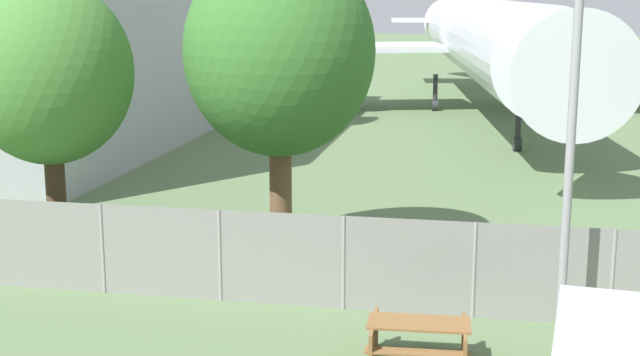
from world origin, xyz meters
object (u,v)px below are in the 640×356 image
Objects in this scene: picnic_bench_open_grass at (419,338)px; tree_left_of_cabin at (279,53)px; tree_behind_benches at (48,74)px; airplane at (485,39)px.

tree_left_of_cabin is at bearing 125.11° from picnic_bench_open_grass.
tree_behind_benches is at bearing 156.76° from picnic_bench_open_grass.
tree_left_of_cabin is at bearing 18.07° from tree_behind_benches.
airplane reaches higher than picnic_bench_open_grass.
airplane is 31.57m from picnic_bench_open_grass.
picnic_bench_open_grass is at bearing -54.89° from tree_left_of_cabin.
tree_left_of_cabin reaches higher than picnic_bench_open_grass.
tree_behind_benches is at bearing -26.17° from airplane.
airplane is at bearing 72.09° from tree_behind_benches.
airplane is 6.11× the size of tree_behind_benches.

